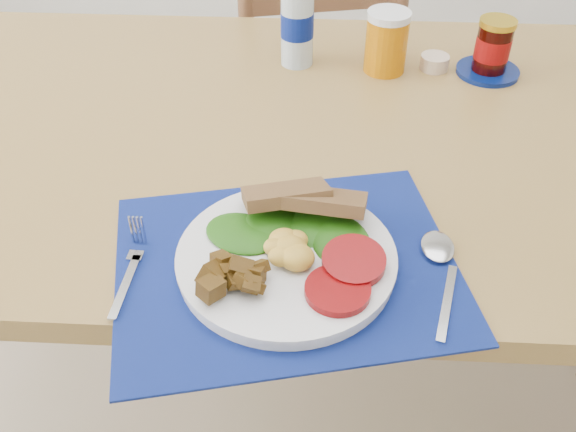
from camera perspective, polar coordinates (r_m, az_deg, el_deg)
The scene contains 10 objects.
table at distance 1.16m, azimuth -0.21°, elevation 4.48°, with size 1.40×0.90×0.75m.
chair_far at distance 1.79m, azimuth 2.29°, elevation 15.52°, with size 0.52×0.51×1.19m.
placemat at distance 0.85m, azimuth -0.15°, elevation -4.41°, with size 0.44×0.35×0.00m, color black.
breakfast_plate at distance 0.83m, azimuth -0.55°, elevation -3.54°, with size 0.28×0.28×0.07m.
fork at distance 0.87m, azimuth -13.72°, elevation -4.39°, with size 0.02×0.16×0.00m.
spoon at distance 0.87m, azimuth 13.36°, elevation -4.09°, with size 0.05×0.19×0.01m.
water_bottle at distance 1.28m, azimuth 0.83°, elevation 17.27°, with size 0.06×0.06×0.22m.
juice_glass at distance 1.28m, azimuth 8.73°, elevation 14.92°, with size 0.08×0.08×0.11m, color #BE6905.
ramekin at distance 1.33m, azimuth 12.89°, elevation 13.18°, with size 0.06×0.06×0.03m, color beige.
jam_on_saucer at distance 1.32m, azimuth 17.69°, elevation 13.85°, with size 0.12×0.12×0.11m.
Camera 1 is at (0.05, -0.74, 1.35)m, focal length 40.00 mm.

